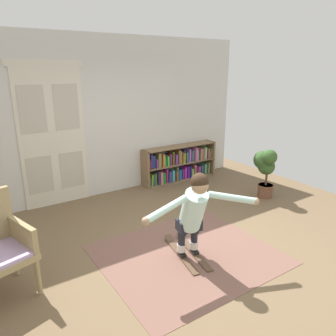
{
  "coord_description": "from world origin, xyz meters",
  "views": [
    {
      "loc": [
        -2.3,
        -3.03,
        2.34
      ],
      "look_at": [
        -0.03,
        0.42,
        1.05
      ],
      "focal_mm": 34.69,
      "sensor_mm": 36.0,
      "label": 1
    }
  ],
  "objects_px": {
    "person_skier": "(194,209)",
    "skis_pair": "(186,252)",
    "bookshelf": "(179,164)",
    "potted_plant": "(265,166)"
  },
  "relations": [
    {
      "from": "bookshelf",
      "to": "potted_plant",
      "type": "xyz_separation_m",
      "value": [
        0.78,
        -1.64,
        0.25
      ]
    },
    {
      "from": "skis_pair",
      "to": "person_skier",
      "type": "bearing_deg",
      "value": -101.25
    },
    {
      "from": "potted_plant",
      "to": "person_skier",
      "type": "distance_m",
      "value": 2.6
    },
    {
      "from": "person_skier",
      "to": "skis_pair",
      "type": "bearing_deg",
      "value": 78.75
    },
    {
      "from": "bookshelf",
      "to": "skis_pair",
      "type": "relative_size",
      "value": 1.82
    },
    {
      "from": "bookshelf",
      "to": "skis_pair",
      "type": "bearing_deg",
      "value": -123.19
    },
    {
      "from": "skis_pair",
      "to": "potted_plant",
      "type": "bearing_deg",
      "value": 18.63
    },
    {
      "from": "skis_pair",
      "to": "person_skier",
      "type": "relative_size",
      "value": 0.65
    },
    {
      "from": "person_skier",
      "to": "bookshelf",
      "type": "bearing_deg",
      "value": 58.06
    },
    {
      "from": "bookshelf",
      "to": "person_skier",
      "type": "relative_size",
      "value": 1.19
    }
  ]
}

